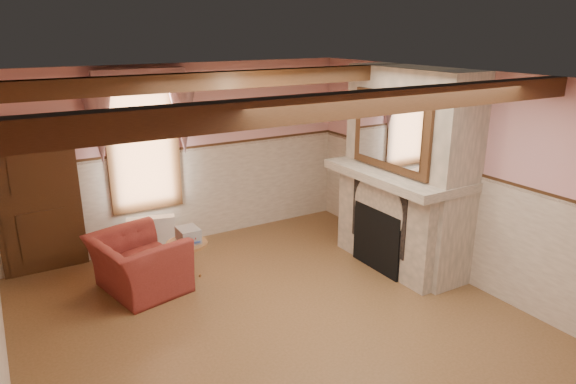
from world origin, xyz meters
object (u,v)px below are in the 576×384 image
armchair (138,264)px  bowl (390,164)px  oil_lamp (374,153)px  radiator (152,236)px  mantel_clock (373,155)px  side_table (188,261)px

armchair → bowl: size_ratio=3.10×
bowl → oil_lamp: (0.00, 0.34, 0.09)m
bowl → radiator: bearing=146.4°
radiator → mantel_clock: bearing=-13.3°
side_table → radiator: 1.07m
oil_lamp → armchair: bearing=170.1°
side_table → oil_lamp: (2.72, -0.53, 1.29)m
armchair → side_table: size_ratio=2.07×
armchair → radiator: (0.47, 1.00, -0.07)m
side_table → bowl: 3.10m
side_table → mantel_clock: (2.72, -0.51, 1.25)m
side_table → oil_lamp: bearing=-11.0°
radiator → armchair: bearing=-100.1°
side_table → armchair: bearing=175.1°
bowl → oil_lamp: size_ratio=1.33×
mantel_clock → oil_lamp: size_ratio=0.86×
armchair → mantel_clock: mantel_clock is taller
radiator → oil_lamp: (2.90, -1.59, 1.26)m
bowl → mantel_clock: size_ratio=1.55×
armchair → radiator: 1.11m
armchair → mantel_clock: (3.37, -0.57, 1.15)m
oil_lamp → radiator: bearing=151.3°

